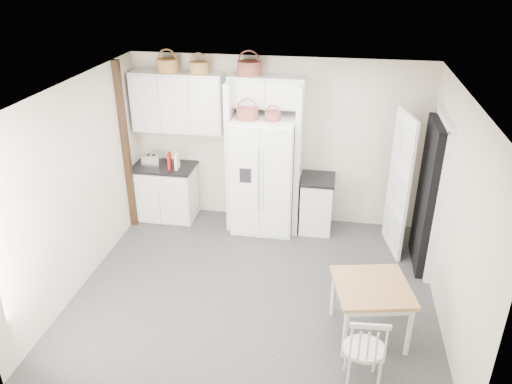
# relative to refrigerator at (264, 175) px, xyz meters

# --- Properties ---
(floor) EXTENTS (4.50, 4.50, 0.00)m
(floor) POSITION_rel_refrigerator_xyz_m (0.15, -1.64, -0.89)
(floor) COLOR #272728
(floor) RESTS_ON ground
(ceiling) EXTENTS (4.50, 4.50, 0.00)m
(ceiling) POSITION_rel_refrigerator_xyz_m (0.15, -1.64, 1.71)
(ceiling) COLOR white
(ceiling) RESTS_ON wall_back
(wall_back) EXTENTS (4.50, 0.00, 4.50)m
(wall_back) POSITION_rel_refrigerator_xyz_m (0.15, 0.36, 0.41)
(wall_back) COLOR beige
(wall_back) RESTS_ON floor
(wall_left) EXTENTS (0.00, 4.00, 4.00)m
(wall_left) POSITION_rel_refrigerator_xyz_m (-2.10, -1.64, 0.41)
(wall_left) COLOR beige
(wall_left) RESTS_ON floor
(wall_right) EXTENTS (0.00, 4.00, 4.00)m
(wall_right) POSITION_rel_refrigerator_xyz_m (2.40, -1.64, 0.41)
(wall_right) COLOR beige
(wall_right) RESTS_ON floor
(refrigerator) EXTENTS (0.92, 0.74, 1.78)m
(refrigerator) POSITION_rel_refrigerator_xyz_m (0.00, 0.00, 0.00)
(refrigerator) COLOR white
(refrigerator) RESTS_ON floor
(base_cab_left) EXTENTS (0.93, 0.59, 0.86)m
(base_cab_left) POSITION_rel_refrigerator_xyz_m (-1.61, 0.06, -0.46)
(base_cab_left) COLOR beige
(base_cab_left) RESTS_ON floor
(base_cab_right) EXTENTS (0.47, 0.57, 0.83)m
(base_cab_right) POSITION_rel_refrigerator_xyz_m (0.82, 0.06, -0.48)
(base_cab_right) COLOR beige
(base_cab_right) RESTS_ON floor
(dining_table) EXTENTS (0.96, 0.96, 0.67)m
(dining_table) POSITION_rel_refrigerator_xyz_m (1.55, -2.26, -0.56)
(dining_table) COLOR #9C6E3D
(dining_table) RESTS_ON floor
(windsor_chair) EXTENTS (0.45, 0.41, 0.86)m
(windsor_chair) POSITION_rel_refrigerator_xyz_m (1.47, -2.99, -0.46)
(windsor_chair) COLOR beige
(windsor_chair) RESTS_ON floor
(counter_left) EXTENTS (0.97, 0.63, 0.04)m
(counter_left) POSITION_rel_refrigerator_xyz_m (-1.61, 0.06, -0.01)
(counter_left) COLOR black
(counter_left) RESTS_ON base_cab_left
(counter_right) EXTENTS (0.51, 0.61, 0.04)m
(counter_right) POSITION_rel_refrigerator_xyz_m (0.82, 0.06, -0.04)
(counter_right) COLOR black
(counter_right) RESTS_ON base_cab_right
(toaster) EXTENTS (0.29, 0.17, 0.20)m
(toaster) POSITION_rel_refrigerator_xyz_m (-1.78, -0.01, 0.11)
(toaster) COLOR silver
(toaster) RESTS_ON counter_left
(cookbook_red) EXTENTS (0.06, 0.17, 0.25)m
(cookbook_red) POSITION_rel_refrigerator_xyz_m (-1.48, -0.02, 0.13)
(cookbook_red) COLOR #A5140A
(cookbook_red) RESTS_ON counter_left
(cookbook_cream) EXTENTS (0.04, 0.17, 0.25)m
(cookbook_cream) POSITION_rel_refrigerator_xyz_m (-1.36, -0.02, 0.14)
(cookbook_cream) COLOR beige
(cookbook_cream) RESTS_ON counter_left
(basket_upper_b) EXTENTS (0.32, 0.32, 0.19)m
(basket_upper_b) POSITION_rel_refrigerator_xyz_m (-1.47, 0.19, 1.55)
(basket_upper_b) COLOR brown
(basket_upper_b) RESTS_ON upper_cabinet
(basket_upper_c) EXTENTS (0.29, 0.29, 0.17)m
(basket_upper_c) POSITION_rel_refrigerator_xyz_m (-0.99, 0.19, 1.54)
(basket_upper_c) COLOR brown
(basket_upper_c) RESTS_ON upper_cabinet
(basket_bridge_a) EXTENTS (0.35, 0.35, 0.20)m
(basket_bridge_a) POSITION_rel_refrigerator_xyz_m (-0.26, 0.19, 1.56)
(basket_bridge_a) COLOR brown
(basket_bridge_a) RESTS_ON bridge_cabinet
(basket_fridge_a) EXTENTS (0.31, 0.31, 0.17)m
(basket_fridge_a) POSITION_rel_refrigerator_xyz_m (-0.23, -0.10, 0.97)
(basket_fridge_a) COLOR brown
(basket_fridge_a) RESTS_ON refrigerator
(basket_fridge_b) EXTENTS (0.23, 0.23, 0.12)m
(basket_fridge_b) POSITION_rel_refrigerator_xyz_m (0.13, -0.10, 0.95)
(basket_fridge_b) COLOR brown
(basket_fridge_b) RESTS_ON refrigerator
(upper_cabinet) EXTENTS (1.40, 0.34, 0.90)m
(upper_cabinet) POSITION_rel_refrigerator_xyz_m (-1.35, 0.19, 1.01)
(upper_cabinet) COLOR beige
(upper_cabinet) RESTS_ON wall_back
(bridge_cabinet) EXTENTS (1.12, 0.34, 0.45)m
(bridge_cabinet) POSITION_rel_refrigerator_xyz_m (0.00, 0.19, 1.23)
(bridge_cabinet) COLOR beige
(bridge_cabinet) RESTS_ON wall_back
(fridge_panel_left) EXTENTS (0.08, 0.60, 2.30)m
(fridge_panel_left) POSITION_rel_refrigerator_xyz_m (-0.51, 0.06, 0.26)
(fridge_panel_left) COLOR beige
(fridge_panel_left) RESTS_ON floor
(fridge_panel_right) EXTENTS (0.08, 0.60, 2.30)m
(fridge_panel_right) POSITION_rel_refrigerator_xyz_m (0.51, 0.06, 0.26)
(fridge_panel_right) COLOR beige
(fridge_panel_right) RESTS_ON floor
(trim_post) EXTENTS (0.09, 0.09, 2.60)m
(trim_post) POSITION_rel_refrigerator_xyz_m (-2.05, -0.29, 0.41)
(trim_post) COLOR black
(trim_post) RESTS_ON floor
(doorway_void) EXTENTS (0.18, 0.85, 2.05)m
(doorway_void) POSITION_rel_refrigerator_xyz_m (2.31, -0.64, 0.13)
(doorway_void) COLOR black
(doorway_void) RESTS_ON floor
(door_slab) EXTENTS (0.21, 0.79, 2.05)m
(door_slab) POSITION_rel_refrigerator_xyz_m (1.95, -0.30, 0.13)
(door_slab) COLOR white
(door_slab) RESTS_ON floor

